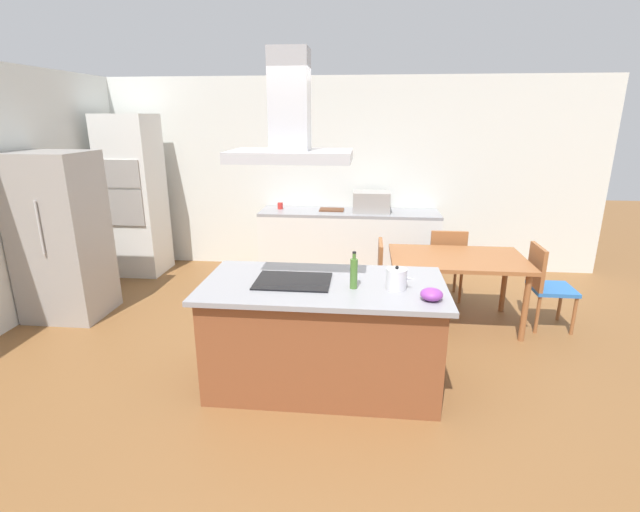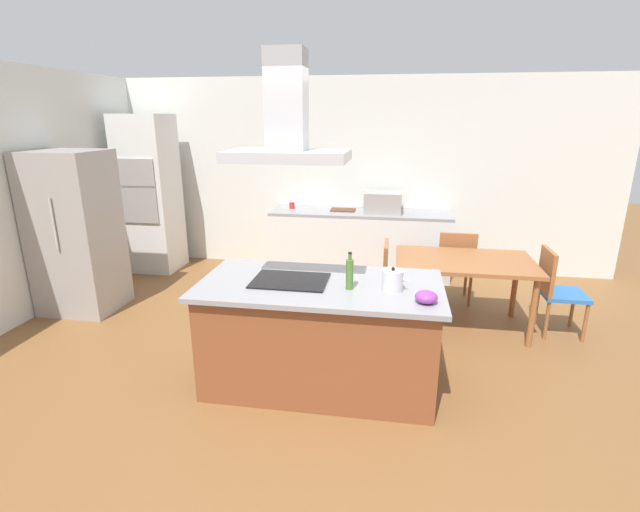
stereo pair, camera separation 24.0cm
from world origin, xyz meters
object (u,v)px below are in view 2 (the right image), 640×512
object	(u,v)px
olive_oil_bottle	(350,273)
refrigerator	(76,233)
countertop_microwave	(383,202)
cooktop	(290,280)
dining_table	(464,267)
chair_facing_back_wall	(455,262)
mixing_bowl	(426,297)
coffee_mug_red	(292,205)
tea_kettle	(393,280)
chair_at_right_end	(556,287)
range_hood	(287,126)
wall_oven_stack	(150,194)
chair_at_left_end	(375,277)
cutting_board	(343,210)

from	to	relation	value
olive_oil_bottle	refrigerator	world-z (taller)	refrigerator
olive_oil_bottle	countertop_microwave	xyz separation A→B (m)	(0.15, 2.97, 0.02)
cooktop	countertop_microwave	bearing A→B (deg)	77.52
dining_table	chair_facing_back_wall	world-z (taller)	chair_facing_back_wall
olive_oil_bottle	mixing_bowl	size ratio (longest dim) A/B	1.81
coffee_mug_red	refrigerator	distance (m)	2.77
tea_kettle	chair_at_right_end	distance (m)	2.21
range_hood	wall_oven_stack	bearing A→B (deg)	135.10
cooktop	chair_facing_back_wall	world-z (taller)	cooktop
countertop_microwave	refrigerator	bearing A→B (deg)	-152.47
cooktop	chair_at_right_end	bearing A→B (deg)	28.38
chair_at_left_end	chair_at_right_end	world-z (taller)	same
chair_facing_back_wall	range_hood	distance (m)	2.98
coffee_mug_red	refrigerator	xyz separation A→B (m)	(-2.08, -1.83, -0.03)
countertop_microwave	wall_oven_stack	distance (m)	3.30
chair_facing_back_wall	range_hood	world-z (taller)	range_hood
cooktop	chair_facing_back_wall	size ratio (longest dim) A/B	0.67
refrigerator	dining_table	size ratio (longest dim) A/B	1.30
mixing_bowl	chair_at_left_end	distance (m)	1.72
chair_at_right_end	chair_facing_back_wall	bearing A→B (deg)	143.99
coffee_mug_red	wall_oven_stack	bearing A→B (deg)	-171.23
countertop_microwave	refrigerator	size ratio (longest dim) A/B	0.27
olive_oil_bottle	refrigerator	xyz separation A→B (m)	(-3.22, 1.21, -0.11)
olive_oil_bottle	tea_kettle	bearing A→B (deg)	3.03
cooktop	mixing_bowl	xyz separation A→B (m)	(1.05, -0.28, 0.04)
olive_oil_bottle	range_hood	xyz separation A→B (m)	(-0.49, 0.09, 1.08)
cooktop	mixing_bowl	world-z (taller)	mixing_bowl
chair_at_left_end	range_hood	world-z (taller)	range_hood
cutting_board	dining_table	distance (m)	2.18
olive_oil_bottle	cutting_board	size ratio (longest dim) A/B	0.86
cooktop	range_hood	bearing A→B (deg)	0.00
mixing_bowl	dining_table	distance (m)	1.70
coffee_mug_red	range_hood	size ratio (longest dim) A/B	0.10
countertop_microwave	chair_at_left_end	bearing A→B (deg)	-90.37
cooktop	coffee_mug_red	xyz separation A→B (m)	(-0.65, 2.96, 0.04)
olive_oil_bottle	chair_at_left_end	bearing A→B (deg)	84.33
dining_table	chair_at_right_end	xyz separation A→B (m)	(0.92, 0.00, -0.16)
coffee_mug_red	wall_oven_stack	distance (m)	2.03
mixing_bowl	refrigerator	bearing A→B (deg)	159.72
cooktop	dining_table	xyz separation A→B (m)	(1.54, 1.33, -0.24)
coffee_mug_red	chair_at_right_end	world-z (taller)	coffee_mug_red
olive_oil_bottle	countertop_microwave	world-z (taller)	olive_oil_bottle
chair_at_left_end	refrigerator	bearing A→B (deg)	-176.49
refrigerator	chair_at_left_end	xyz separation A→B (m)	(3.36, 0.21, -0.40)
coffee_mug_red	chair_at_right_end	size ratio (longest dim) A/B	0.10
countertop_microwave	coffee_mug_red	bearing A→B (deg)	176.66
cutting_board	refrigerator	bearing A→B (deg)	-147.34
tea_kettle	cutting_board	world-z (taller)	tea_kettle
chair_at_left_end	mixing_bowl	bearing A→B (deg)	-75.17
chair_at_right_end	chair_at_left_end	bearing A→B (deg)	180.00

